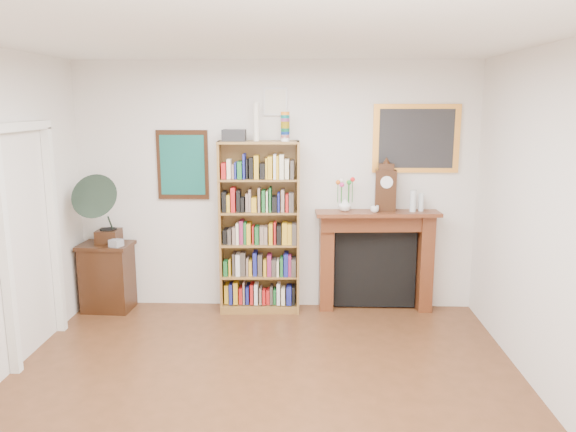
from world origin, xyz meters
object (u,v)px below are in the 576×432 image
(gramophone, at_px, (102,205))
(bottle_left, at_px, (413,201))
(fireplace, at_px, (376,252))
(flower_vase, at_px, (345,204))
(teacup, at_px, (374,209))
(bookshelf, at_px, (259,218))
(bottle_right, at_px, (421,202))
(side_cabinet, at_px, (108,277))
(cd_stack, at_px, (116,243))
(mantel_clock, at_px, (386,188))

(gramophone, xyz_separation_m, bottle_left, (3.41, 0.17, 0.04))
(gramophone, bearing_deg, fireplace, 4.88)
(flower_vase, xyz_separation_m, bottle_left, (0.75, -0.01, 0.05))
(gramophone, xyz_separation_m, teacup, (2.98, 0.10, -0.04))
(bookshelf, bearing_deg, bottle_right, -1.12)
(bottle_left, bearing_deg, fireplace, 172.34)
(side_cabinet, height_order, flower_vase, flower_vase)
(cd_stack, bearing_deg, mantel_clock, 4.25)
(teacup, xyz_separation_m, bottle_left, (0.43, 0.06, 0.08))
(side_cabinet, relative_size, fireplace, 0.56)
(fireplace, distance_m, bottle_right, 0.75)
(mantel_clock, distance_m, flower_vase, 0.48)
(fireplace, bearing_deg, side_cabinet, 179.07)
(side_cabinet, bearing_deg, mantel_clock, 5.06)
(gramophone, bearing_deg, side_cabinet, 106.59)
(teacup, relative_size, bottle_right, 0.48)
(bookshelf, relative_size, bottle_left, 9.26)
(fireplace, height_order, gramophone, gramophone)
(fireplace, xyz_separation_m, gramophone, (-3.02, -0.22, 0.56))
(bottle_left, bearing_deg, teacup, -171.70)
(flower_vase, height_order, bottle_left, bottle_left)
(bottle_left, distance_m, bottle_right, 0.10)
(fireplace, relative_size, mantel_clock, 2.63)
(bottle_right, bearing_deg, fireplace, 178.16)
(side_cabinet, xyz_separation_m, flower_vase, (2.69, 0.08, 0.84))
(side_cabinet, bearing_deg, teacup, 3.50)
(bookshelf, height_order, teacup, bookshelf)
(bottle_left, bearing_deg, bottle_right, 20.58)
(bottle_left, bearing_deg, gramophone, -177.21)
(fireplace, distance_m, flower_vase, 0.66)
(gramophone, xyz_separation_m, bottle_right, (3.50, 0.20, 0.02))
(teacup, bearing_deg, mantel_clock, 34.30)
(fireplace, height_order, flower_vase, flower_vase)
(gramophone, relative_size, teacup, 8.38)
(bookshelf, xyz_separation_m, cd_stack, (-1.57, -0.17, -0.26))
(bookshelf, xyz_separation_m, side_cabinet, (-1.74, -0.05, -0.69))
(gramophone, height_order, flower_vase, gramophone)
(side_cabinet, height_order, cd_stack, cd_stack)
(bookshelf, height_order, side_cabinet, bookshelf)
(flower_vase, distance_m, bottle_left, 0.75)
(side_cabinet, height_order, teacup, teacup)
(teacup, distance_m, bottle_right, 0.54)
(cd_stack, relative_size, teacup, 1.24)
(cd_stack, xyz_separation_m, mantel_clock, (2.97, 0.22, 0.59))
(flower_vase, bearing_deg, bottle_right, 1.85)
(gramophone, bearing_deg, bookshelf, 5.44)
(cd_stack, distance_m, teacup, 2.87)
(mantel_clock, relative_size, bottle_left, 2.20)
(bottle_right, bearing_deg, mantel_clock, -178.18)
(teacup, bearing_deg, bookshelf, 178.38)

